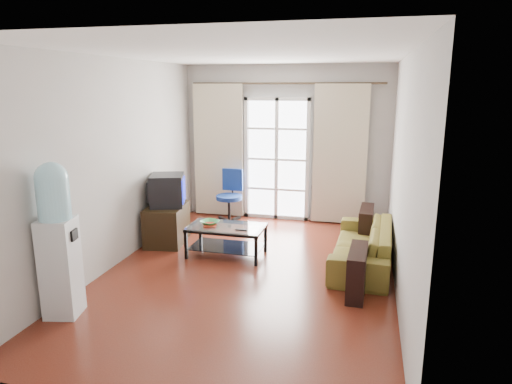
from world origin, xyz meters
TOP-DOWN VIEW (x-y plane):
  - floor at (0.00, 0.00)m, footprint 5.20×5.20m
  - ceiling at (0.00, 0.00)m, footprint 5.20×5.20m
  - wall_back at (0.00, 2.60)m, footprint 3.60×0.02m
  - wall_front at (0.00, -2.60)m, footprint 3.60×0.02m
  - wall_left at (-1.80, 0.00)m, footprint 0.02×5.20m
  - wall_right at (1.80, 0.00)m, footprint 0.02×5.20m
  - french_door at (-0.15, 2.54)m, footprint 1.16×0.06m
  - curtain_rod at (0.00, 2.50)m, footprint 3.30×0.04m
  - curtain_left at (-1.20, 2.48)m, footprint 0.90×0.07m
  - curtain_right at (0.95, 2.48)m, footprint 0.90×0.07m
  - radiator at (0.80, 2.50)m, footprint 0.64×0.12m
  - sofa at (1.40, 0.69)m, footprint 1.92×0.88m
  - coffee_table at (-0.46, 0.56)m, footprint 1.07×0.62m
  - bowl at (-0.71, 0.57)m, footprint 0.41×0.41m
  - book at (-0.77, 0.51)m, footprint 0.28×0.31m
  - remote at (-0.20, 0.43)m, footprint 0.17×0.05m
  - tv_stand at (-1.50, 0.87)m, footprint 0.63×0.86m
  - crt_tv at (-1.50, 0.88)m, footprint 0.62×0.64m
  - task_chair at (-0.88, 2.09)m, footprint 0.65×0.65m
  - water_cooler at (-1.60, -1.48)m, footprint 0.39×0.39m

SIDE VIEW (x-z plane):
  - floor at x=0.00m, z-range 0.00..0.00m
  - sofa at x=1.40m, z-range 0.00..0.54m
  - task_chair at x=-0.88m, z-range -0.19..0.74m
  - coffee_table at x=-0.46m, z-range 0.06..0.49m
  - tv_stand at x=-1.50m, z-range 0.00..0.58m
  - radiator at x=0.80m, z-range 0.01..0.65m
  - remote at x=-0.20m, z-range 0.43..0.45m
  - book at x=-0.77m, z-range 0.43..0.45m
  - bowl at x=-0.71m, z-range 0.43..0.49m
  - crt_tv at x=-1.50m, z-range 0.58..1.05m
  - water_cooler at x=-1.60m, z-range 0.04..1.66m
  - french_door at x=-0.15m, z-range 0.00..2.15m
  - curtain_left at x=-1.20m, z-range 0.02..2.38m
  - curtain_right at x=0.95m, z-range 0.02..2.38m
  - wall_back at x=0.00m, z-range 0.00..2.70m
  - wall_front at x=0.00m, z-range 0.00..2.70m
  - wall_left at x=-1.80m, z-range 0.00..2.70m
  - wall_right at x=1.80m, z-range 0.00..2.70m
  - curtain_rod at x=0.00m, z-range 2.36..2.40m
  - ceiling at x=0.00m, z-range 2.70..2.70m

